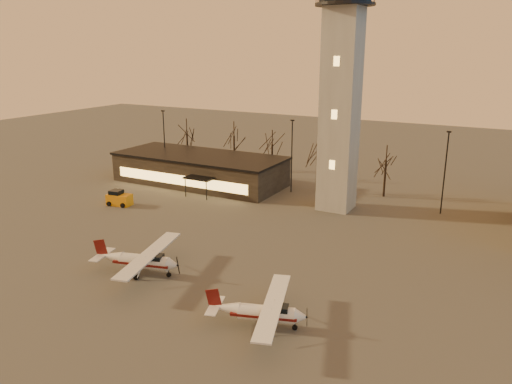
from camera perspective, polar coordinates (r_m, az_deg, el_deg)
ground at (r=38.93m, az=-6.38°, el=-13.92°), size 220.00×220.00×0.00m
control_tower at (r=60.78m, az=9.77°, el=12.99°), size 6.80×6.80×32.60m
terminal at (r=74.57m, az=-6.44°, el=2.64°), size 25.40×12.20×4.30m
light_poles at (r=63.08m, az=10.03°, el=3.05°), size 58.50×12.25×10.14m
tree_row at (r=75.68m, az=1.79°, el=5.86°), size 37.20×9.20×8.80m
cessna_front at (r=36.91m, az=1.40°, el=-13.96°), size 7.92×9.75×2.72m
cessna_rear at (r=45.70m, az=-12.44°, el=-8.03°), size 8.61×10.74×2.97m
service_cart at (r=66.31m, az=-15.38°, el=-0.82°), size 3.29×2.36×1.95m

